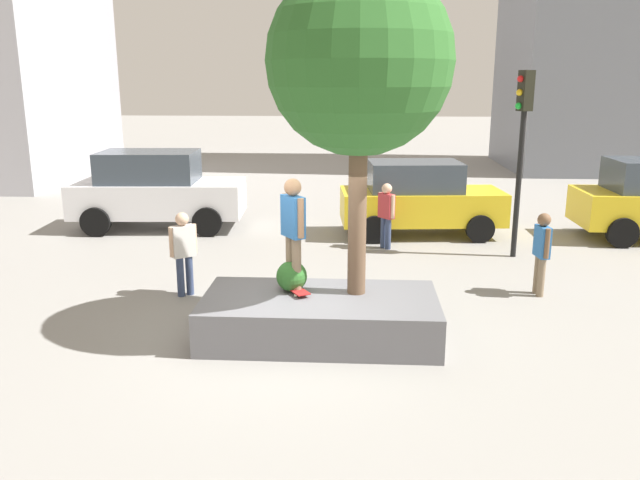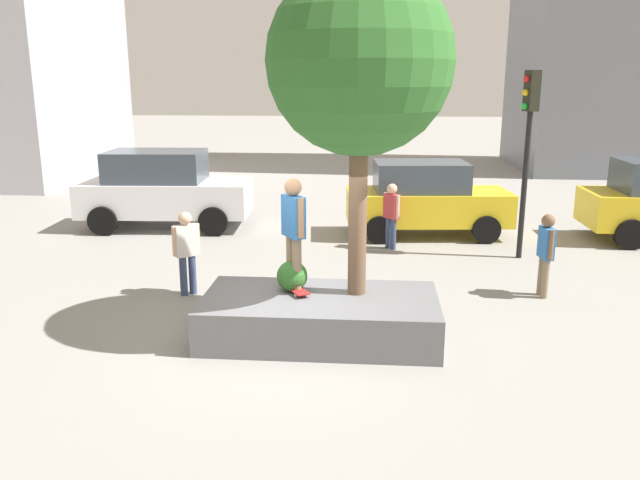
% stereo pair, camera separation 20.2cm
% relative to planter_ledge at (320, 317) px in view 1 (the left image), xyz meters
% --- Properties ---
extents(ground_plane, '(120.00, 120.00, 0.00)m').
position_rel_planter_ledge_xyz_m(ground_plane, '(-0.40, -0.05, -0.33)').
color(ground_plane, gray).
extents(planter_ledge, '(3.61, 1.85, 0.66)m').
position_rel_planter_ledge_xyz_m(planter_ledge, '(0.00, 0.00, 0.00)').
color(planter_ledge, slate).
rests_on(planter_ledge, ground).
extents(plaza_tree, '(2.73, 2.73, 4.86)m').
position_rel_planter_ledge_xyz_m(plaza_tree, '(0.55, 0.24, 3.80)').
color(plaza_tree, brown).
rests_on(plaza_tree, planter_ledge).
extents(boxwood_shrub, '(0.49, 0.49, 0.49)m').
position_rel_planter_ledge_xyz_m(boxwood_shrub, '(-0.46, 0.25, 0.57)').
color(boxwood_shrub, '#2D6628').
rests_on(boxwood_shrub, planter_ledge).
extents(skateboard, '(0.59, 0.80, 0.07)m').
position_rel_planter_ledge_xyz_m(skateboard, '(-0.43, 0.23, 0.39)').
color(skateboard, '#A51E1E').
rests_on(skateboard, planter_ledge).
extents(skateboarder, '(0.42, 0.50, 1.72)m').
position_rel_planter_ledge_xyz_m(skateboarder, '(-0.43, 0.23, 1.40)').
color(skateboarder, '#847056').
rests_on(skateboarder, skateboard).
extents(police_car, '(4.54, 2.29, 2.06)m').
position_rel_planter_ledge_xyz_m(police_car, '(-4.79, 7.19, 0.72)').
color(police_car, white).
rests_on(police_car, ground).
extents(sedan_parked, '(4.20, 2.20, 1.89)m').
position_rel_planter_ledge_xyz_m(sedan_parked, '(2.12, 6.85, 0.63)').
color(sedan_parked, gold).
rests_on(sedan_parked, ground).
extents(traffic_light_corner, '(0.37, 0.35, 4.08)m').
position_rel_planter_ledge_xyz_m(traffic_light_corner, '(4.08, 4.89, 2.48)').
color(traffic_light_corner, black).
rests_on(traffic_light_corner, ground).
extents(passerby_with_bag, '(0.44, 0.40, 1.57)m').
position_rel_planter_ledge_xyz_m(passerby_with_bag, '(-2.61, 1.83, 0.58)').
color(passerby_with_bag, navy).
rests_on(passerby_with_bag, ground).
extents(pedestrian_crossing, '(0.24, 0.52, 1.55)m').
position_rel_planter_ledge_xyz_m(pedestrian_crossing, '(3.93, 2.25, 0.56)').
color(pedestrian_crossing, '#847056').
rests_on(pedestrian_crossing, ground).
extents(bystander_watching, '(0.40, 0.44, 1.55)m').
position_rel_planter_ledge_xyz_m(bystander_watching, '(1.23, 5.43, 0.57)').
color(bystander_watching, navy).
rests_on(bystander_watching, ground).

